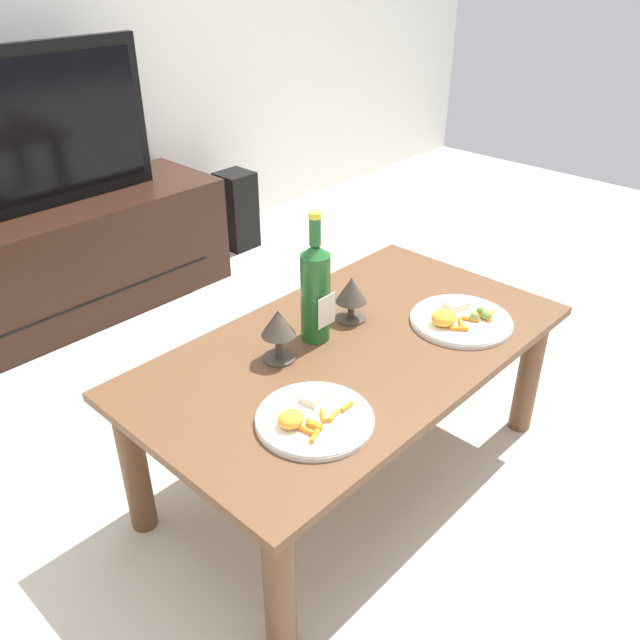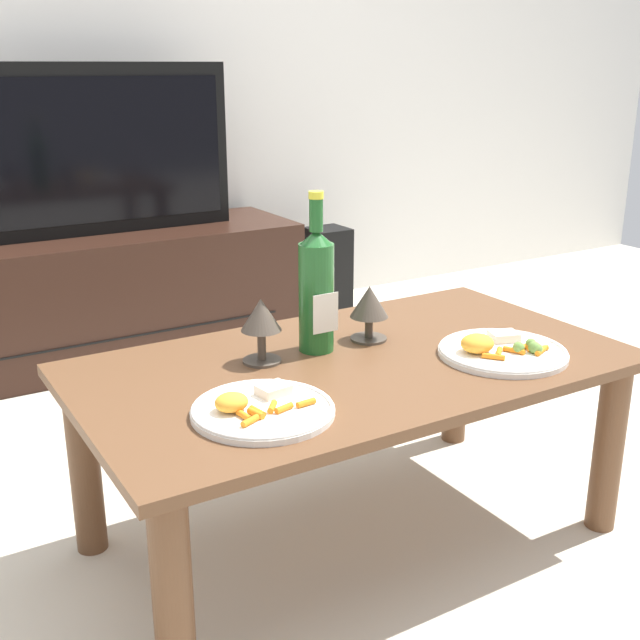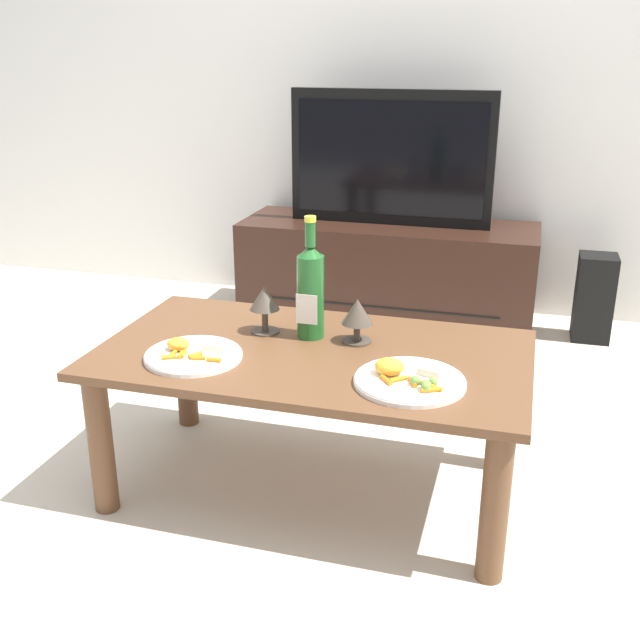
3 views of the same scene
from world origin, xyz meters
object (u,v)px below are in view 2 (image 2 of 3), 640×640
(dining_table, at_px, (354,392))
(wine_bottle, at_px, (316,287))
(tv_stand, at_px, (118,294))
(tv_screen, at_px, (106,150))
(dinner_plate_right, at_px, (501,350))
(goblet_left, at_px, (261,319))
(dinner_plate_left, at_px, (261,409))
(goblet_right, at_px, (369,305))
(floor_speaker, at_px, (328,272))

(dining_table, xyz_separation_m, wine_bottle, (-0.04, 0.10, 0.23))
(tv_stand, relative_size, tv_screen, 1.48)
(wine_bottle, bearing_deg, dinner_plate_right, -36.26)
(tv_stand, relative_size, goblet_left, 9.52)
(dining_table, relative_size, wine_bottle, 3.34)
(dining_table, xyz_separation_m, tv_stand, (-0.08, 1.52, -0.13))
(tv_screen, bearing_deg, dinner_plate_right, -77.14)
(dining_table, bearing_deg, goblet_left, 151.38)
(tv_stand, bearing_deg, dinner_plate_left, -97.76)
(dinner_plate_left, bearing_deg, goblet_right, 30.54)
(wine_bottle, height_order, goblet_left, wine_bottle)
(dining_table, xyz_separation_m, goblet_right, (0.11, 0.10, 0.16))
(goblet_right, bearing_deg, floor_speaker, 61.77)
(tv_stand, xyz_separation_m, wine_bottle, (0.04, -1.42, 0.36))
(tv_stand, xyz_separation_m, tv_screen, (-0.00, -0.00, 0.54))
(tv_stand, height_order, floor_speaker, tv_stand)
(dining_table, distance_m, dinner_plate_right, 0.35)
(floor_speaker, xyz_separation_m, goblet_right, (-0.76, -1.42, 0.34))
(tv_stand, relative_size, dinner_plate_right, 4.78)
(dinner_plate_right, bearing_deg, tv_screen, 102.86)
(dinner_plate_left, bearing_deg, tv_screen, 82.23)
(dining_table, relative_size, tv_screen, 1.30)
(tv_stand, height_order, wine_bottle, wine_bottle)
(wine_bottle, relative_size, goblet_left, 2.51)
(dining_table, relative_size, goblet_left, 8.40)
(tv_stand, relative_size, goblet_right, 10.42)
(dinner_plate_left, bearing_deg, dining_table, 25.28)
(tv_stand, bearing_deg, goblet_right, -82.61)
(floor_speaker, height_order, goblet_right, goblet_right)
(dinner_plate_right, bearing_deg, goblet_right, 128.73)
(tv_screen, height_order, dinner_plate_right, tv_screen)
(dinner_plate_right, bearing_deg, wine_bottle, 143.74)
(tv_screen, distance_m, wine_bottle, 1.43)
(tv_stand, bearing_deg, wine_bottle, -88.31)
(goblet_left, height_order, dinner_plate_left, goblet_left)
(tv_screen, xyz_separation_m, floor_speaker, (0.95, 0.01, -0.58))
(goblet_right, distance_m, dinner_plate_left, 0.48)
(dinner_plate_right, bearing_deg, dining_table, 154.22)
(goblet_left, bearing_deg, tv_screen, 85.94)
(floor_speaker, distance_m, dinner_plate_left, 2.06)
(floor_speaker, bearing_deg, dining_table, -120.53)
(dining_table, height_order, floor_speaker, dining_table)
(dining_table, bearing_deg, wine_bottle, 109.94)
(dinner_plate_right, bearing_deg, dinner_plate_left, 179.94)
(dining_table, xyz_separation_m, dinner_plate_left, (-0.31, -0.14, 0.09))
(floor_speaker, xyz_separation_m, goblet_left, (-1.05, -1.42, 0.35))
(goblet_left, height_order, goblet_right, goblet_left)
(tv_stand, bearing_deg, goblet_left, -94.06)
(tv_stand, xyz_separation_m, goblet_left, (-0.10, -1.42, 0.31))
(tv_stand, xyz_separation_m, dinner_plate_left, (-0.23, -1.66, 0.22))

